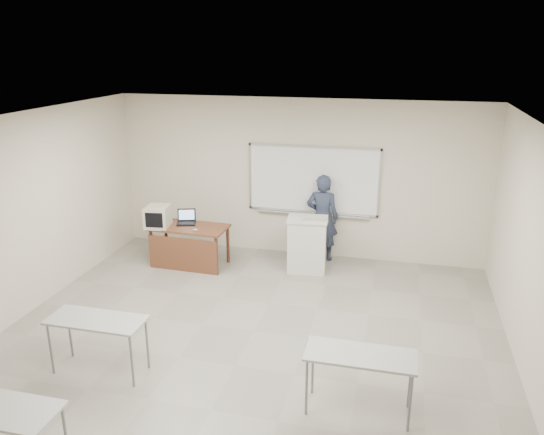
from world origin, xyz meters
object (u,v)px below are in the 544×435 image
(instructor_desk, at_px, (187,239))
(crt_monitor, at_px, (158,216))
(podium, at_px, (307,244))
(presenter, at_px, (322,218))
(mouse, at_px, (195,230))
(keyboard, at_px, (315,220))
(laptop, at_px, (187,220))
(whiteboard, at_px, (313,181))

(instructor_desk, xyz_separation_m, crt_monitor, (-0.55, -0.01, 0.40))
(podium, bearing_deg, presenter, 67.55)
(mouse, bearing_deg, keyboard, 32.16)
(laptop, xyz_separation_m, keyboard, (2.39, -0.02, 0.20))
(podium, height_order, crt_monitor, crt_monitor)
(crt_monitor, distance_m, mouse, 0.77)
(keyboard, bearing_deg, instructor_desk, 179.14)
(whiteboard, height_order, crt_monitor, whiteboard)
(instructor_desk, bearing_deg, keyboard, 8.40)
(keyboard, bearing_deg, whiteboard, 95.23)
(whiteboard, relative_size, keyboard, 5.43)
(mouse, bearing_deg, presenter, 49.56)
(instructor_desk, bearing_deg, mouse, -21.73)
(presenter, bearing_deg, laptop, 17.56)
(mouse, height_order, keyboard, keyboard)
(whiteboard, bearing_deg, mouse, -147.19)
(laptop, relative_size, keyboard, 0.73)
(mouse, bearing_deg, whiteboard, 55.82)
(whiteboard, height_order, presenter, whiteboard)
(instructor_desk, relative_size, mouse, 14.72)
(crt_monitor, bearing_deg, whiteboard, 15.99)
(keyboard, bearing_deg, presenter, 81.02)
(podium, xyz_separation_m, laptop, (-2.24, -0.10, 0.31))
(podium, relative_size, presenter, 0.60)
(crt_monitor, distance_m, presenter, 3.03)
(podium, height_order, keyboard, keyboard)
(whiteboard, bearing_deg, presenter, -37.50)
(crt_monitor, bearing_deg, mouse, -13.20)
(crt_monitor, xyz_separation_m, keyboard, (2.84, 0.26, 0.07))
(podium, relative_size, mouse, 10.49)
(laptop, bearing_deg, instructor_desk, -86.79)
(mouse, height_order, presenter, presenter)
(whiteboard, bearing_deg, laptop, -158.44)
(laptop, distance_m, mouse, 0.47)
(crt_monitor, relative_size, laptop, 1.39)
(laptop, xyz_separation_m, presenter, (2.42, 0.70, 0.02))
(crt_monitor, height_order, keyboard, crt_monitor)
(whiteboard, xyz_separation_m, mouse, (-1.90, -1.23, -0.71))
(podium, distance_m, laptop, 2.27)
(instructor_desk, height_order, keyboard, keyboard)
(laptop, relative_size, mouse, 3.55)
(crt_monitor, height_order, presenter, presenter)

